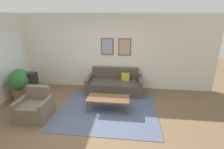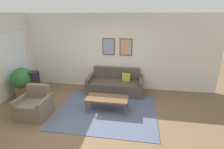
% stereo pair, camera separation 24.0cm
% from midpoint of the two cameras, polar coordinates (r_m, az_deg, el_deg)
% --- Properties ---
extents(ground_plane, '(16.00, 16.00, 0.00)m').
position_cam_midpoint_polar(ground_plane, '(4.70, -9.55, -15.45)').
color(ground_plane, brown).
extents(area_rug, '(2.82, 2.40, 0.01)m').
position_cam_midpoint_polar(area_rug, '(5.18, -2.77, -11.57)').
color(area_rug, '#4C5670').
rests_on(area_rug, ground_plane).
extents(wall_back, '(8.00, 0.09, 2.70)m').
position_cam_midpoint_polar(wall_back, '(6.42, -4.16, 7.41)').
color(wall_back, silver).
rests_on(wall_back, ground_plane).
extents(couch, '(1.91, 0.90, 0.83)m').
position_cam_midpoint_polar(couch, '(6.21, -0.24, -3.21)').
color(couch, '#4C4238').
rests_on(couch, ground_plane).
extents(coffee_table, '(1.19, 0.55, 0.39)m').
position_cam_midpoint_polar(coffee_table, '(5.03, -2.62, -7.95)').
color(coffee_table, brown).
rests_on(coffee_table, ground_plane).
extents(tv_stand, '(0.72, 0.48, 0.51)m').
position_cam_midpoint_polar(tv_stand, '(6.38, -26.68, -5.08)').
color(tv_stand, brown).
rests_on(tv_stand, ground_plane).
extents(tv, '(0.69, 0.28, 0.41)m').
position_cam_midpoint_polar(tv, '(6.23, -27.28, -1.24)').
color(tv, black).
rests_on(tv, tv_stand).
extents(armchair, '(0.79, 0.76, 0.81)m').
position_cam_midpoint_polar(armchair, '(5.21, -25.03, -9.87)').
color(armchair, '#6B5B4C').
rests_on(armchair, ground_plane).
extents(potted_plant_tall, '(0.68, 0.68, 1.04)m').
position_cam_midpoint_polar(potted_plant_tall, '(6.26, -28.76, -1.82)').
color(potted_plant_tall, slate).
rests_on(potted_plant_tall, ground_plane).
extents(potted_plant_by_window, '(0.38, 0.38, 0.68)m').
position_cam_midpoint_polar(potted_plant_by_window, '(7.03, -26.51, -1.40)').
color(potted_plant_by_window, beige).
rests_on(potted_plant_by_window, ground_plane).
extents(potted_plant_small, '(0.53, 0.53, 0.83)m').
position_cam_midpoint_polar(potted_plant_small, '(6.70, -27.15, -1.57)').
color(potted_plant_small, '#935638').
rests_on(potted_plant_small, ground_plane).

